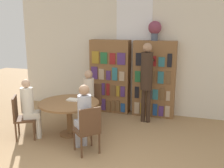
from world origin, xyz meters
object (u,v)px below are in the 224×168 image
(chair_near_camera, at_px, (21,115))
(chair_far_side, at_px, (88,128))
(reading_table, at_px, (69,107))
(seated_reader_right, at_px, (84,114))
(bookshelf_left, at_px, (110,76))
(seated_reader_back, at_px, (30,106))
(librarian_standing, at_px, (147,75))
(chair_left_side, at_px, (92,100))
(bookshelf_right, at_px, (154,79))
(seated_reader_left, at_px, (88,94))
(flower_vase, at_px, (155,29))

(chair_near_camera, xyz_separation_m, chair_far_side, (1.53, -0.19, 0.00))
(reading_table, relative_size, seated_reader_right, 1.00)
(bookshelf_left, distance_m, seated_reader_right, 2.26)
(seated_reader_right, height_order, seated_reader_back, seated_reader_right)
(bookshelf_left, relative_size, librarian_standing, 1.01)
(chair_left_side, bearing_deg, librarian_standing, -161.22)
(bookshelf_right, distance_m, chair_far_side, 2.52)
(reading_table, height_order, seated_reader_left, seated_reader_left)
(seated_reader_right, distance_m, seated_reader_back, 1.25)
(bookshelf_left, bearing_deg, librarian_standing, -25.59)
(reading_table, bearing_deg, seated_reader_right, -42.91)
(chair_left_side, bearing_deg, chair_far_side, 117.00)
(reading_table, height_order, chair_left_side, chair_left_side)
(bookshelf_right, height_order, chair_left_side, bookshelf_right)
(seated_reader_right, bearing_deg, chair_far_side, -90.00)
(flower_vase, xyz_separation_m, chair_near_camera, (-2.26, -2.18, -1.66))
(chair_far_side, bearing_deg, bookshelf_right, 25.11)
(flower_vase, height_order, chair_left_side, flower_vase)
(flower_vase, distance_m, seated_reader_back, 3.31)
(bookshelf_left, distance_m, chair_far_side, 2.43)
(seated_reader_right, bearing_deg, flower_vase, 21.85)
(flower_vase, height_order, seated_reader_right, flower_vase)
(seated_reader_left, bearing_deg, chair_far_side, 120.09)
(bookshelf_right, height_order, seated_reader_right, bookshelf_right)
(seated_reader_back, bearing_deg, reading_table, 90.00)
(chair_near_camera, height_order, chair_left_side, same)
(flower_vase, distance_m, chair_left_side, 2.25)
(chair_left_side, xyz_separation_m, seated_reader_right, (0.45, -1.47, 0.21))
(bookshelf_left, xyz_separation_m, chair_left_side, (-0.20, -0.76, -0.45))
(bookshelf_right, distance_m, reading_table, 2.27)
(chair_near_camera, distance_m, seated_reader_right, 1.41)
(seated_reader_back, bearing_deg, chair_near_camera, -90.00)
(chair_far_side, xyz_separation_m, seated_reader_back, (-1.37, 0.27, 0.19))
(flower_vase, height_order, seated_reader_back, flower_vase)
(seated_reader_right, relative_size, librarian_standing, 0.67)
(chair_left_side, height_order, seated_reader_back, seated_reader_back)
(chair_near_camera, height_order, seated_reader_left, seated_reader_left)
(chair_near_camera, relative_size, seated_reader_back, 0.72)
(seated_reader_left, height_order, seated_reader_back, seated_reader_left)
(bookshelf_right, relative_size, seated_reader_right, 1.52)
(chair_left_side, xyz_separation_m, seated_reader_back, (-0.79, -1.32, 0.19))
(flower_vase, xyz_separation_m, seated_reader_right, (-0.86, -2.24, -1.45))
(chair_far_side, bearing_deg, flower_vase, 25.76)
(bookshelf_left, distance_m, reading_table, 1.77)
(bookshelf_right, relative_size, chair_near_camera, 2.14)
(seated_reader_right, bearing_deg, librarian_standing, 18.21)
(seated_reader_left, relative_size, seated_reader_back, 1.02)
(bookshelf_left, relative_size, reading_table, 1.52)
(chair_far_side, bearing_deg, librarian_standing, 23.24)
(flower_vase, relative_size, chair_near_camera, 0.53)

